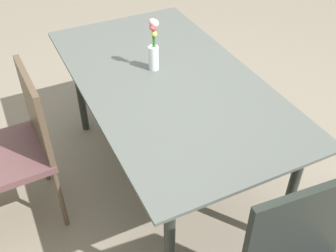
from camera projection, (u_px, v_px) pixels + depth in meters
ground_plane at (171, 171)px, 2.65m from camera, size 12.00×12.00×0.00m
dining_table at (168, 89)px, 2.18m from camera, size 1.64×0.90×0.74m
chair_far_side at (17, 144)px, 2.09m from camera, size 0.46×0.46×0.90m
flower_vase at (154, 46)px, 2.14m from camera, size 0.06×0.06×0.30m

